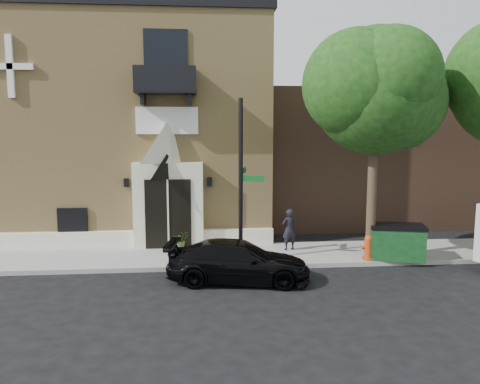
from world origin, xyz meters
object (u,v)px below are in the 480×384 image
object	(u,v)px
pedestrian_near	(289,229)
fire_hydrant	(369,248)
black_sedan	(238,261)
dumpster	(396,241)
street_sign	(241,180)

from	to	relation	value
pedestrian_near	fire_hydrant	bearing A→B (deg)	128.73
black_sedan	dumpster	distance (m)	5.79
street_sign	pedestrian_near	bearing A→B (deg)	51.83
pedestrian_near	street_sign	bearing A→B (deg)	15.81
street_sign	dumpster	bearing A→B (deg)	15.25
black_sedan	pedestrian_near	xyz separation A→B (m)	(2.13, 3.04, 0.29)
black_sedan	pedestrian_near	bearing A→B (deg)	-26.86
dumpster	pedestrian_near	distance (m)	3.77
black_sedan	fire_hydrant	distance (m)	4.80
street_sign	pedestrian_near	xyz separation A→B (m)	(1.88, 1.27, -1.98)
black_sedan	fire_hydrant	bearing A→B (deg)	-64.16
street_sign	fire_hydrant	bearing A→B (deg)	13.63
fire_hydrant	black_sedan	bearing A→B (deg)	-162.38
black_sedan	street_sign	size ratio (longest dim) A/B	0.79
street_sign	dumpster	world-z (taller)	street_sign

